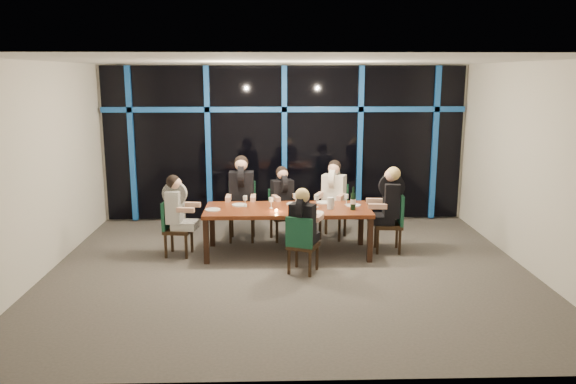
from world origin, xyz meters
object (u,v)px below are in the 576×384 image
Objects in this scene: chair_near_mid at (301,242)px; chair_far_left at (242,207)px; diner_end_right at (389,197)px; chair_far_right at (334,208)px; diner_far_mid at (283,192)px; chair_far_mid at (281,211)px; wine_bottle at (353,201)px; diner_far_right at (333,188)px; water_pitcher at (330,203)px; chair_end_right at (393,220)px; diner_end_left at (177,203)px; diner_far_left at (241,186)px; chair_end_left at (173,225)px; diner_near_mid at (303,217)px; dining_table at (288,212)px.

chair_far_left is at bearing -39.26° from chair_near_mid.
diner_end_right is at bearing -122.06° from chair_near_mid.
chair_far_right is 0.97m from diner_far_mid.
chair_far_mid is at bearing -109.54° from diner_end_right.
wine_bottle is at bearing -58.25° from chair_far_right.
water_pitcher is at bearing -76.02° from diner_far_right.
diner_end_right is (2.38, -0.77, 0.34)m from chair_far_left.
chair_end_right reaches higher than water_pitcher.
diner_end_left is at bearing -136.61° from chair_far_right.
chair_end_right is 0.97× the size of diner_far_left.
diner_end_right is at bearing -80.54° from chair_end_left.
diner_end_left reaches higher than diner_near_mid.
diner_far_left is at bearing 134.80° from dining_table.
chair_end_right is 5.09× the size of water_pitcher.
diner_far_right is (0.90, 0.01, 0.40)m from chair_far_mid.
diner_end_left is (-2.57, -0.96, 0.32)m from chair_far_right.
chair_end_left is 2.49m from water_pitcher.
wine_bottle reaches higher than water_pitcher.
chair_end_left is 1.94m from diner_far_mid.
wine_bottle is (2.74, -0.12, 0.05)m from diner_end_left.
chair_far_mid is 1.90m from diner_end_left.
diner_far_left is 1.15× the size of diner_far_mid.
diner_far_right reaches higher than diner_far_mid.
chair_far_right is 1.01× the size of diner_end_right.
chair_far_right is at bearing -86.76° from diner_near_mid.
diner_near_mid is at bearing -105.10° from chair_end_left.
diner_near_mid reaches higher than chair_end_left.
chair_far_mid is at bearing -152.19° from chair_far_right.
chair_far_left reaches higher than chair_far_right.
diner_near_mid is (0.96, -1.71, 0.26)m from chair_far_left.
wine_bottle is at bearing -26.63° from diner_far_left.
dining_table is 1.71m from chair_end_right.
chair_end_left is 2.40× the size of wine_bottle.
diner_end_left is (-3.42, -0.10, 0.32)m from chair_end_right.
chair_far_left is 0.68m from chair_far_mid.
chair_end_left is at bearing -172.83° from diner_far_mid.
chair_far_right is 1.09× the size of chair_near_mid.
dining_table is 1.20m from diner_far_right.
chair_end_left is 0.93× the size of chair_end_right.
diner_near_mid reaches higher than wine_bottle.
chair_end_left is 3.44m from diner_end_right.
chair_far_left is 2.06m from wine_bottle.
water_pitcher is at bearing -97.93° from diner_near_mid.
diner_end_right is 4.96× the size of water_pitcher.
diner_near_mid is (0.96, -1.63, -0.14)m from diner_far_left.
chair_far_right is at bearing -12.62° from chair_far_mid.
diner_far_right is (-0.03, -0.07, 0.37)m from chair_far_right.
chair_end_left is (-1.80, -0.02, -0.19)m from dining_table.
diner_end_right reaches higher than diner_end_left.
chair_far_right is 2.76m from diner_end_left.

